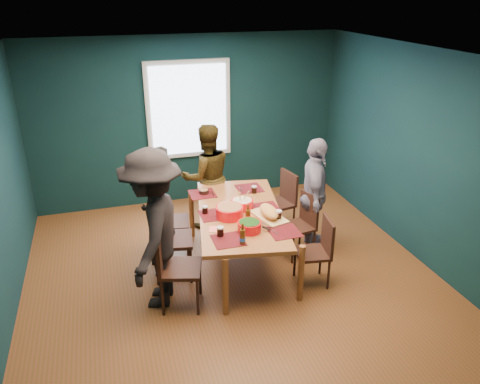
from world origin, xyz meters
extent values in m
cube|color=brown|center=(0.00, 0.00, -0.01)|extent=(5.00, 5.00, 0.01)
cube|color=white|center=(0.00, 0.00, 2.70)|extent=(5.00, 5.00, 0.01)
cube|color=#0E2F2F|center=(2.50, 0.00, 1.35)|extent=(0.01, 5.00, 2.70)
cube|color=#0E2F2F|center=(0.00, 2.50, 1.35)|extent=(5.00, 0.01, 2.70)
cube|color=#0E2F2F|center=(0.00, -2.50, 1.35)|extent=(5.00, 0.01, 2.70)
cube|color=silver|center=(0.00, 2.47, 1.55)|extent=(1.35, 0.06, 1.55)
cube|color=#99622E|center=(0.18, 0.25, 0.74)|extent=(1.37, 2.17, 0.05)
cylinder|color=#99622E|center=(-0.26, -0.68, 0.36)|extent=(0.07, 0.07, 0.72)
cylinder|color=#99622E|center=(0.63, -0.68, 0.36)|extent=(0.07, 0.07, 0.72)
cylinder|color=#99622E|center=(-0.26, 1.18, 0.36)|extent=(0.07, 0.07, 0.72)
cylinder|color=#99622E|center=(0.63, 1.18, 0.36)|extent=(0.07, 0.07, 0.72)
cube|color=#321810|center=(-0.59, 0.80, 0.46)|extent=(0.49, 0.49, 0.04)
cube|color=#321810|center=(-0.78, 0.83, 0.71)|extent=(0.11, 0.43, 0.47)
cylinder|color=#321810|center=(-0.80, 0.64, 0.22)|extent=(0.03, 0.03, 0.44)
cylinder|color=#321810|center=(-0.44, 0.59, 0.22)|extent=(0.03, 0.03, 0.44)
cylinder|color=#321810|center=(-0.74, 1.01, 0.22)|extent=(0.03, 0.03, 0.44)
cylinder|color=#321810|center=(-0.38, 0.95, 0.22)|extent=(0.03, 0.03, 0.44)
cube|color=#321810|center=(-0.67, 0.25, 0.50)|extent=(0.54, 0.54, 0.04)
cube|color=#321810|center=(-0.88, 0.28, 0.78)|extent=(0.13, 0.47, 0.51)
cylinder|color=#321810|center=(-0.91, 0.08, 0.24)|extent=(0.04, 0.04, 0.48)
cylinder|color=#321810|center=(-0.51, 0.01, 0.24)|extent=(0.04, 0.04, 0.48)
cylinder|color=#321810|center=(-0.84, 0.48, 0.24)|extent=(0.04, 0.04, 0.48)
cylinder|color=#321810|center=(-0.44, 0.41, 0.24)|extent=(0.04, 0.04, 0.48)
cube|color=#321810|center=(-0.69, -0.38, 0.48)|extent=(0.55, 0.55, 0.04)
cube|color=#321810|center=(-0.89, -0.32, 0.75)|extent=(0.17, 0.44, 0.49)
cylinder|color=#321810|center=(-0.93, -0.51, 0.23)|extent=(0.03, 0.03, 0.46)
cylinder|color=#321810|center=(-0.56, -0.61, 0.23)|extent=(0.03, 0.03, 0.46)
cylinder|color=#321810|center=(-0.83, -0.14, 0.23)|extent=(0.03, 0.03, 0.46)
cylinder|color=#321810|center=(-0.46, -0.24, 0.23)|extent=(0.03, 0.03, 0.46)
cube|color=#321810|center=(0.98, 0.98, 0.44)|extent=(0.48, 0.48, 0.04)
cube|color=#321810|center=(1.16, 1.01, 0.68)|extent=(0.12, 0.41, 0.44)
cylinder|color=#321810|center=(0.85, 0.77, 0.21)|extent=(0.03, 0.03, 0.42)
cylinder|color=#321810|center=(1.19, 0.84, 0.21)|extent=(0.03, 0.03, 0.42)
cylinder|color=#321810|center=(0.77, 1.11, 0.21)|extent=(0.03, 0.03, 0.42)
cylinder|color=#321810|center=(1.11, 1.18, 0.21)|extent=(0.03, 0.03, 0.42)
cube|color=#321810|center=(0.98, 0.26, 0.42)|extent=(0.45, 0.45, 0.04)
cube|color=#321810|center=(1.16, 0.29, 0.65)|extent=(0.11, 0.39, 0.43)
cylinder|color=#321810|center=(0.85, 0.07, 0.20)|extent=(0.03, 0.03, 0.40)
cylinder|color=#321810|center=(1.18, 0.13, 0.20)|extent=(0.03, 0.03, 0.40)
cylinder|color=#321810|center=(0.79, 0.40, 0.20)|extent=(0.03, 0.03, 0.40)
cylinder|color=#321810|center=(1.12, 0.45, 0.20)|extent=(0.03, 0.03, 0.40)
cube|color=#321810|center=(0.90, -0.40, 0.41)|extent=(0.44, 0.44, 0.04)
cube|color=#321810|center=(1.07, -0.43, 0.64)|extent=(0.10, 0.39, 0.42)
cylinder|color=#321810|center=(0.71, -0.54, 0.20)|extent=(0.03, 0.03, 0.39)
cylinder|color=#321810|center=(1.03, -0.59, 0.20)|extent=(0.03, 0.03, 0.39)
cylinder|color=#321810|center=(0.76, -0.21, 0.20)|extent=(0.03, 0.03, 0.39)
cylinder|color=#321810|center=(1.08, -0.26, 0.20)|extent=(0.03, 0.03, 0.39)
imported|color=black|center=(-0.82, 0.42, 0.82)|extent=(0.46, 0.64, 1.64)
imported|color=black|center=(0.03, 1.43, 0.79)|extent=(0.81, 0.65, 1.59)
imported|color=silver|center=(1.27, 0.40, 0.79)|extent=(0.68, 1.00, 1.57)
imported|color=black|center=(-0.94, -0.21, 0.92)|extent=(1.05, 1.35, 1.84)
cylinder|color=red|center=(0.02, 0.14, 0.84)|extent=(0.34, 0.34, 0.14)
cylinder|color=#539235|center=(0.02, 0.14, 0.90)|extent=(0.30, 0.30, 0.02)
cylinder|color=red|center=(0.24, 0.33, 0.82)|extent=(0.28, 0.28, 0.11)
cylinder|color=beige|center=(0.24, 0.33, 0.87)|extent=(0.24, 0.24, 0.02)
cylinder|color=tan|center=(0.27, 0.33, 0.92)|extent=(0.08, 0.15, 0.22)
cylinder|color=tan|center=(0.21, 0.33, 0.92)|extent=(0.07, 0.16, 0.22)
cylinder|color=red|center=(0.14, -0.27, 0.83)|extent=(0.27, 0.27, 0.11)
cylinder|color=#1C4812|center=(0.14, -0.27, 0.88)|extent=(0.24, 0.24, 0.02)
cube|color=tan|center=(0.47, -0.01, 0.78)|extent=(0.38, 0.56, 0.02)
ellipsoid|color=#DE9F4F|center=(0.47, -0.01, 0.85)|extent=(0.28, 0.44, 0.12)
cube|color=silver|center=(0.35, -0.21, 0.80)|extent=(0.12, 0.19, 0.00)
cylinder|color=black|center=(0.32, -0.33, 0.80)|extent=(0.08, 0.11, 0.02)
sphere|color=#1C5413|center=(0.47, -0.12, 0.86)|extent=(0.04, 0.04, 0.04)
sphere|color=#1C5413|center=(0.47, -0.01, 0.86)|extent=(0.04, 0.04, 0.04)
sphere|color=#1C5413|center=(0.47, 0.10, 0.86)|extent=(0.04, 0.04, 0.04)
cylinder|color=black|center=(-0.13, 0.92, 0.80)|extent=(0.14, 0.14, 0.05)
cylinder|color=#539235|center=(-0.13, 0.92, 0.82)|extent=(0.11, 0.11, 0.01)
cylinder|color=#49290D|center=(-0.02, -0.53, 0.86)|extent=(0.06, 0.06, 0.18)
cylinder|color=#49290D|center=(-0.02, -0.53, 0.98)|extent=(0.03, 0.03, 0.07)
cylinder|color=#194CB5|center=(-0.02, -0.53, 0.83)|extent=(0.07, 0.07, 0.04)
cylinder|color=#49290D|center=(0.18, -0.07, 0.85)|extent=(0.06, 0.06, 0.17)
cylinder|color=#49290D|center=(0.18, -0.07, 0.97)|extent=(0.02, 0.02, 0.07)
cylinder|color=black|center=(-0.21, -0.29, 0.82)|extent=(0.08, 0.08, 0.11)
cylinder|color=silver|center=(-0.21, -0.29, 0.87)|extent=(0.08, 0.08, 0.02)
cylinder|color=black|center=(0.56, -0.10, 0.83)|extent=(0.08, 0.08, 0.11)
cylinder|color=silver|center=(0.56, -0.10, 0.88)|extent=(0.09, 0.09, 0.02)
cylinder|color=black|center=(0.53, 0.74, 0.82)|extent=(0.07, 0.07, 0.10)
cylinder|color=silver|center=(0.53, 0.74, 0.86)|extent=(0.07, 0.07, 0.01)
cylinder|color=black|center=(-0.25, 0.31, 0.82)|extent=(0.07, 0.07, 0.10)
cylinder|color=silver|center=(-0.25, 0.31, 0.86)|extent=(0.07, 0.07, 0.01)
cube|color=#FF736B|center=(0.55, 0.29, 0.77)|extent=(0.19, 0.19, 0.00)
cube|color=#FF736B|center=(-0.23, -0.12, 0.77)|extent=(0.18, 0.18, 0.00)
cube|color=#FF736B|center=(0.48, -0.44, 0.77)|extent=(0.13, 0.13, 0.00)
camera|label=1|loc=(-1.34, -4.78, 3.35)|focal=35.00mm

